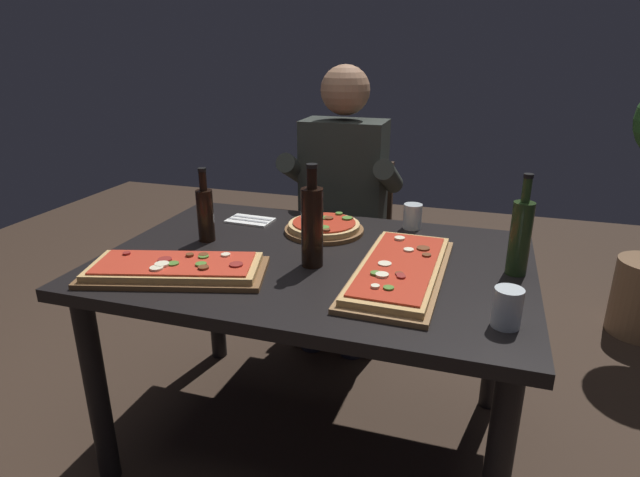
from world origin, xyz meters
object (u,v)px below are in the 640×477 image
(pizza_rectangular_front, at_px, (175,269))
(oil_bottle_amber, at_px, (205,213))
(seated_diner, at_px, (341,197))
(vinegar_bottle_green, at_px, (312,225))
(tumbler_near_camera, at_px, (412,218))
(diner_chair, at_px, (347,240))
(dining_table, at_px, (316,283))
(pizza_rectangular_left, at_px, (400,270))
(wine_bottle_dark, at_px, (520,236))
(pizza_round_far, at_px, (324,227))
(tumbler_far_side, at_px, (507,310))

(pizza_rectangular_front, distance_m, oil_bottle_amber, 0.32)
(seated_diner, bearing_deg, vinegar_bottle_green, -81.12)
(tumbler_near_camera, distance_m, diner_chair, 0.66)
(dining_table, distance_m, diner_chair, 0.88)
(dining_table, height_order, pizza_rectangular_left, pizza_rectangular_left)
(oil_bottle_amber, height_order, diner_chair, oil_bottle_amber)
(diner_chair, xyz_separation_m, seated_diner, (0.00, -0.12, 0.26))
(dining_table, xyz_separation_m, wine_bottle_dark, (0.63, 0.06, 0.22))
(pizza_rectangular_front, bearing_deg, pizza_rectangular_left, 16.86)
(pizza_rectangular_left, height_order, tumbler_near_camera, tumbler_near_camera)
(pizza_rectangular_left, distance_m, wine_bottle_dark, 0.38)
(dining_table, height_order, tumbler_near_camera, tumbler_near_camera)
(oil_bottle_amber, bearing_deg, wine_bottle_dark, 1.36)
(pizza_round_far, xyz_separation_m, tumbler_far_side, (0.65, -0.54, 0.02))
(oil_bottle_amber, bearing_deg, seated_diner, 65.92)
(dining_table, height_order, diner_chair, diner_chair)
(pizza_rectangular_front, height_order, tumbler_near_camera, tumbler_near_camera)
(pizza_rectangular_left, distance_m, diner_chair, 1.04)
(dining_table, xyz_separation_m, pizza_rectangular_left, (0.29, -0.06, 0.12))
(pizza_rectangular_front, relative_size, oil_bottle_amber, 2.24)
(dining_table, distance_m, oil_bottle_amber, 0.47)
(dining_table, height_order, pizza_rectangular_front, pizza_rectangular_front)
(pizza_round_far, height_order, wine_bottle_dark, wine_bottle_dark)
(vinegar_bottle_green, height_order, tumbler_far_side, vinegar_bottle_green)
(oil_bottle_amber, distance_m, diner_chair, 0.95)
(wine_bottle_dark, bearing_deg, dining_table, -174.29)
(diner_chair, bearing_deg, pizza_rectangular_left, -66.09)
(diner_chair, relative_size, seated_diner, 0.65)
(seated_diner, bearing_deg, pizza_rectangular_front, -104.25)
(pizza_rectangular_left, relative_size, tumbler_far_side, 6.05)
(dining_table, bearing_deg, pizza_rectangular_front, -144.40)
(pizza_rectangular_left, height_order, oil_bottle_amber, oil_bottle_amber)
(diner_chair, bearing_deg, tumbler_near_camera, -50.40)
(pizza_rectangular_left, bearing_deg, vinegar_bottle_green, -179.63)
(wine_bottle_dark, bearing_deg, pizza_rectangular_left, -159.60)
(wine_bottle_dark, xyz_separation_m, diner_chair, (-0.75, 0.79, -0.38))
(tumbler_near_camera, bearing_deg, pizza_rectangular_left, -86.32)
(dining_table, xyz_separation_m, seated_diner, (-0.11, 0.74, 0.10))
(wine_bottle_dark, xyz_separation_m, vinegar_bottle_green, (-0.62, -0.13, 0.01))
(wine_bottle_dark, height_order, oil_bottle_amber, wine_bottle_dark)
(vinegar_bottle_green, bearing_deg, oil_bottle_amber, 166.72)
(dining_table, relative_size, tumbler_far_side, 13.62)
(pizza_rectangular_left, bearing_deg, wine_bottle_dark, 20.40)
(dining_table, bearing_deg, tumbler_near_camera, 56.60)
(pizza_rectangular_front, bearing_deg, tumbler_near_camera, 46.39)
(pizza_rectangular_front, xyz_separation_m, diner_chair, (0.25, 1.12, -0.27))
(pizza_rectangular_front, distance_m, vinegar_bottle_green, 0.44)
(tumbler_far_side, height_order, diner_chair, diner_chair)
(wine_bottle_dark, distance_m, vinegar_bottle_green, 0.63)
(pizza_round_far, distance_m, wine_bottle_dark, 0.71)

